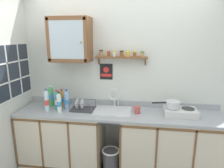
% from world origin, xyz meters
% --- Properties ---
extents(back_wall, '(3.49, 0.07, 2.58)m').
position_xyz_m(back_wall, '(0.00, 0.69, 1.30)').
color(back_wall, silver).
rests_on(back_wall, ground).
extents(lower_cabinet_run, '(1.21, 0.59, 0.88)m').
position_xyz_m(lower_cabinet_run, '(-0.83, 0.38, 0.44)').
color(lower_cabinet_run, black).
rests_on(lower_cabinet_run, ground).
extents(lower_cabinet_run_right, '(1.39, 0.59, 0.88)m').
position_xyz_m(lower_cabinet_run_right, '(0.74, 0.38, 0.44)').
color(lower_cabinet_run_right, black).
rests_on(lower_cabinet_run_right, ground).
extents(countertop, '(2.85, 0.61, 0.03)m').
position_xyz_m(countertop, '(0.00, 0.38, 0.90)').
color(countertop, '#9EA3A8').
rests_on(countertop, lower_cabinet_run).
extents(backsplash, '(2.85, 0.02, 0.08)m').
position_xyz_m(backsplash, '(0.00, 0.66, 0.95)').
color(backsplash, '#9EA3A8').
rests_on(backsplash, countertop).
extents(sink, '(0.52, 0.44, 0.42)m').
position_xyz_m(sink, '(-0.09, 0.42, 0.89)').
color(sink, silver).
rests_on(sink, countertop).
extents(hot_plate_stove, '(0.42, 0.28, 0.09)m').
position_xyz_m(hot_plate_stove, '(0.82, 0.39, 0.96)').
color(hot_plate_stove, silver).
rests_on(hot_plate_stove, countertop).
extents(saucepan, '(0.37, 0.19, 0.09)m').
position_xyz_m(saucepan, '(0.72, 0.41, 1.05)').
color(saucepan, silver).
rests_on(saucepan, hot_plate_stove).
extents(bottle_opaque_white_0, '(0.07, 0.07, 0.30)m').
position_xyz_m(bottle_opaque_white_0, '(-0.81, 0.26, 1.05)').
color(bottle_opaque_white_0, white).
rests_on(bottle_opaque_white_0, countertop).
extents(bottle_detergent_teal_1, '(0.08, 0.08, 0.29)m').
position_xyz_m(bottle_detergent_teal_1, '(-0.88, 0.36, 1.04)').
color(bottle_detergent_teal_1, teal).
rests_on(bottle_detergent_teal_1, countertop).
extents(bottle_soda_green_2, '(0.08, 0.08, 0.32)m').
position_xyz_m(bottle_soda_green_2, '(-1.04, 0.49, 1.06)').
color(bottle_soda_green_2, '#4CB266').
rests_on(bottle_soda_green_2, countertop).
extents(bottle_juice_amber_3, '(0.07, 0.07, 0.27)m').
position_xyz_m(bottle_juice_amber_3, '(-0.86, 0.48, 1.03)').
color(bottle_juice_amber_3, gold).
rests_on(bottle_juice_amber_3, countertop).
extents(bottle_water_clear_4, '(0.07, 0.07, 0.32)m').
position_xyz_m(bottle_water_clear_4, '(-1.01, 0.29, 1.06)').
color(bottle_water_clear_4, silver).
rests_on(bottle_water_clear_4, countertop).
extents(bottle_water_blue_5, '(0.08, 0.08, 0.30)m').
position_xyz_m(bottle_water_blue_5, '(-0.75, 0.39, 1.04)').
color(bottle_water_blue_5, '#8CB7E0').
rests_on(bottle_water_blue_5, countertop).
extents(dish_rack, '(0.34, 0.26, 0.16)m').
position_xyz_m(dish_rack, '(-0.53, 0.40, 0.94)').
color(dish_rack, '#333338').
rests_on(dish_rack, countertop).
extents(mug, '(0.11, 0.09, 0.10)m').
position_xyz_m(mug, '(0.25, 0.37, 0.96)').
color(mug, '#B24C47').
rests_on(mug, countertop).
extents(wall_cabinet, '(0.57, 0.33, 0.61)m').
position_xyz_m(wall_cabinet, '(-0.70, 0.51, 1.89)').
color(wall_cabinet, brown).
extents(spice_shelf, '(0.74, 0.14, 0.21)m').
position_xyz_m(spice_shelf, '(0.01, 0.60, 1.66)').
color(spice_shelf, brown).
extents(warning_sign, '(0.19, 0.01, 0.23)m').
position_xyz_m(warning_sign, '(-0.22, 0.66, 1.42)').
color(warning_sign, black).
extents(window, '(0.03, 0.78, 0.75)m').
position_xyz_m(window, '(-1.44, 0.25, 1.48)').
color(window, '#262D38').
extents(trash_bin, '(0.25, 0.25, 0.40)m').
position_xyz_m(trash_bin, '(-0.09, 0.24, 0.21)').
color(trash_bin, '#4C4C51').
rests_on(trash_bin, ground).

